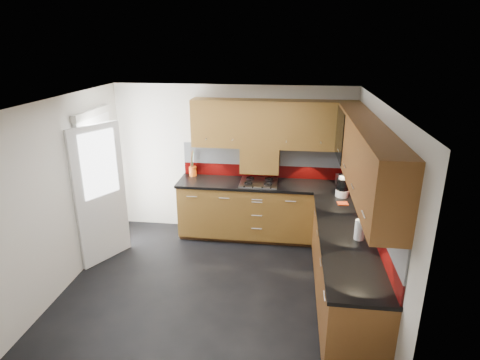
# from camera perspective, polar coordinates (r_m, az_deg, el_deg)

# --- Properties ---
(room) EXTENTS (4.00, 3.80, 2.64)m
(room) POSITION_cam_1_polar(r_m,az_deg,el_deg) (4.71, -4.20, 0.13)
(room) COLOR black
(base_cabinets) EXTENTS (2.70, 3.20, 0.95)m
(base_cabinets) POSITION_cam_1_polar(r_m,az_deg,el_deg) (5.70, 8.19, -8.06)
(base_cabinets) COLOR #583613
(base_cabinets) RESTS_ON room
(countertop) EXTENTS (2.72, 3.22, 0.04)m
(countertop) POSITION_cam_1_polar(r_m,az_deg,el_deg) (5.49, 8.29, -3.65)
(countertop) COLOR black
(countertop) RESTS_ON base_cabinets
(backsplash) EXTENTS (2.70, 3.20, 0.54)m
(backsplash) POSITION_cam_1_polar(r_m,az_deg,el_deg) (5.60, 10.69, -0.12)
(backsplash) COLOR maroon
(backsplash) RESTS_ON countertop
(upper_cabinets) EXTENTS (2.50, 3.20, 0.72)m
(upper_cabinets) POSITION_cam_1_polar(r_m,az_deg,el_deg) (5.28, 10.68, 5.81)
(upper_cabinets) COLOR #583613
(upper_cabinets) RESTS_ON room
(extractor_hood) EXTENTS (0.60, 0.33, 0.40)m
(extractor_hood) POSITION_cam_1_polar(r_m,az_deg,el_deg) (6.26, 2.85, 2.96)
(extractor_hood) COLOR #583613
(extractor_hood) RESTS_ON room
(glass_cabinet) EXTENTS (0.32, 0.80, 0.66)m
(glass_cabinet) POSITION_cam_1_polar(r_m,az_deg,el_deg) (5.60, 15.49, 6.49)
(glass_cabinet) COLOR black
(glass_cabinet) RESTS_ON room
(back_door) EXTENTS (0.42, 1.19, 2.04)m
(back_door) POSITION_cam_1_polar(r_m,az_deg,el_deg) (6.11, -19.26, -1.00)
(back_door) COLOR white
(back_door) RESTS_ON room
(gas_hob) EXTENTS (0.58, 0.51, 0.04)m
(gas_hob) POSITION_cam_1_polar(r_m,az_deg,el_deg) (6.20, 2.68, -0.35)
(gas_hob) COLOR silver
(gas_hob) RESTS_ON countertop
(utensil_pot) EXTENTS (0.12, 0.12, 0.43)m
(utensil_pot) POSITION_cam_1_polar(r_m,az_deg,el_deg) (6.57, -6.74, 1.43)
(utensil_pot) COLOR #E15A15
(utensil_pot) RESTS_ON countertop
(toaster) EXTENTS (0.26, 0.20, 0.17)m
(toaster) POSITION_cam_1_polar(r_m,az_deg,el_deg) (6.32, 14.60, 0.05)
(toaster) COLOR silver
(toaster) RESTS_ON countertop
(food_processor) EXTENTS (0.18, 0.18, 0.31)m
(food_processor) POSITION_cam_1_polar(r_m,az_deg,el_deg) (5.83, 14.37, -0.99)
(food_processor) COLOR white
(food_processor) RESTS_ON countertop
(paper_towel) EXTENTS (0.13, 0.13, 0.23)m
(paper_towel) POSITION_cam_1_polar(r_m,az_deg,el_deg) (4.66, 16.63, -6.81)
(paper_towel) COLOR white
(paper_towel) RESTS_ON countertop
(orange_cloth) EXTENTS (0.15, 0.14, 0.01)m
(orange_cloth) POSITION_cam_1_polar(r_m,az_deg,el_deg) (5.61, 14.39, -3.25)
(orange_cloth) COLOR #E24519
(orange_cloth) RESTS_ON countertop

